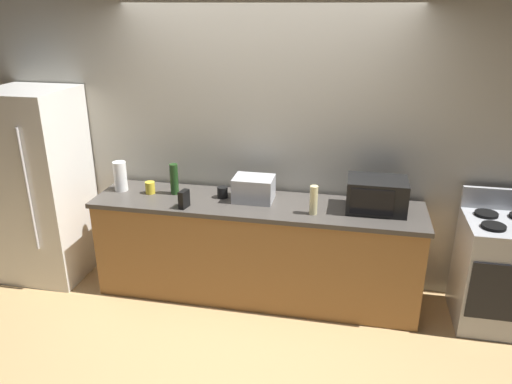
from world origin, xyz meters
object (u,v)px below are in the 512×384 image
(bottle_hand_soap, at_px, (314,200))
(bottle_wine, at_px, (174,179))
(toaster_oven, at_px, (254,189))
(refrigerator, at_px, (41,186))
(microwave, at_px, (377,195))
(stove_range, at_px, (497,272))
(mug_black, at_px, (223,192))
(mug_yellow, at_px, (150,188))
(paper_towel_roll, at_px, (120,176))
(cordless_phone, at_px, (184,199))

(bottle_hand_soap, xyz_separation_m, bottle_wine, (-1.25, 0.20, 0.02))
(toaster_oven, distance_m, bottle_wine, 0.72)
(bottle_wine, bearing_deg, bottle_hand_soap, -8.94)
(refrigerator, xyz_separation_m, bottle_wine, (1.30, 0.06, 0.14))
(microwave, bearing_deg, toaster_oven, 179.32)
(refrigerator, relative_size, bottle_wine, 6.47)
(stove_range, xyz_separation_m, microwave, (-1.00, 0.05, 0.57))
(microwave, distance_m, mug_black, 1.31)
(microwave, bearing_deg, refrigerator, -179.10)
(bottle_hand_soap, height_order, bottle_wine, bottle_wine)
(refrigerator, bearing_deg, mug_yellow, 1.62)
(stove_range, height_order, mug_yellow, stove_range)
(bottle_hand_soap, bearing_deg, refrigerator, 177.01)
(stove_range, relative_size, bottle_hand_soap, 4.49)
(microwave, xyz_separation_m, mug_yellow, (-1.97, -0.02, -0.08))
(mug_black, bearing_deg, bottle_wine, 179.72)
(bottle_wine, bearing_deg, paper_towel_roll, -178.43)
(refrigerator, height_order, mug_black, refrigerator)
(microwave, height_order, paper_towel_roll, same)
(refrigerator, height_order, paper_towel_roll, refrigerator)
(microwave, height_order, toaster_oven, microwave)
(cordless_phone, bearing_deg, bottle_wine, 135.95)
(mug_yellow, bearing_deg, microwave, 0.51)
(microwave, height_order, cordless_phone, microwave)
(refrigerator, xyz_separation_m, cordless_phone, (1.48, -0.22, 0.07))
(stove_range, relative_size, mug_yellow, 10.00)
(paper_towel_roll, bearing_deg, mug_yellow, -3.91)
(paper_towel_roll, bearing_deg, bottle_wine, 1.57)
(paper_towel_roll, relative_size, mug_black, 2.74)
(bottle_hand_soap, relative_size, mug_black, 2.44)
(mug_yellow, bearing_deg, bottle_wine, 8.74)
(refrigerator, distance_m, toaster_oven, 2.02)
(refrigerator, height_order, microwave, refrigerator)
(cordless_phone, bearing_deg, mug_yellow, 160.88)
(bottle_wine, relative_size, mug_yellow, 2.58)
(bottle_wine, bearing_deg, stove_range, -1.34)
(microwave, height_order, mug_yellow, microwave)
(cordless_phone, distance_m, bottle_hand_soap, 1.07)
(bottle_hand_soap, relative_size, bottle_wine, 0.86)
(bottle_hand_soap, bearing_deg, paper_towel_roll, 174.06)
(bottle_hand_soap, height_order, mug_black, bottle_hand_soap)
(cordless_phone, distance_m, bottle_wine, 0.35)
(paper_towel_roll, xyz_separation_m, cordless_phone, (0.70, -0.27, -0.06))
(toaster_oven, height_order, bottle_wine, bottle_wine)
(bottle_hand_soap, bearing_deg, stove_range, 5.07)
(toaster_oven, height_order, cordless_phone, toaster_oven)
(toaster_oven, height_order, paper_towel_roll, paper_towel_roll)
(stove_range, distance_m, toaster_oven, 2.10)
(mug_black, bearing_deg, toaster_oven, -0.38)
(cordless_phone, bearing_deg, toaster_oven, 39.77)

